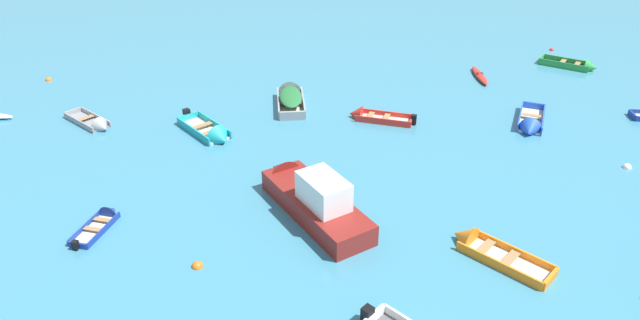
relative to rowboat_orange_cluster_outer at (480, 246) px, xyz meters
The scene contains 14 objects.
rowboat_orange_cluster_outer is the anchor object (origin of this frame).
rowboat_red_outer_left 12.65m from the rowboat_orange_cluster_outer, 95.87° to the left, with size 3.85×2.61×1.04m.
rowboat_grey_midfield_left 16.83m from the rowboat_orange_cluster_outer, 109.32° to the left, with size 1.95×4.58×1.47m.
rowboat_turquoise_midfield_right 15.67m from the rowboat_orange_cluster_outer, 131.57° to the left, with size 3.27×4.26×1.31m.
rowboat_blue_near_left 12.26m from the rowboat_orange_cluster_outer, 52.72° to the left, with size 3.24×4.14×1.21m.
rowboat_green_back_row_right 24.36m from the rowboat_orange_cluster_outer, 49.08° to the left, with size 3.69×3.58×1.19m.
rowboat_deep_blue_far_back 15.65m from the rowboat_orange_cluster_outer, 163.35° to the left, with size 1.88×2.82×0.84m.
kayak_red_near_camera 19.68m from the rowboat_orange_cluster_outer, 65.84° to the left, with size 1.14×3.63×0.34m.
motor_launch_maroon_far_right 7.32m from the rowboat_orange_cluster_outer, 147.95° to the left, with size 4.37×7.22×2.50m.
rowboat_grey_foreground_center 22.12m from the rowboat_orange_cluster_outer, 140.15° to the left, with size 3.20×3.55×1.04m.
mooring_buoy_midfield 11.04m from the rowboat_orange_cluster_outer, behind, with size 0.43×0.43×0.43m, color orange.
mooring_buoy_trailing 31.26m from the rowboat_orange_cluster_outer, 133.82° to the left, with size 0.45×0.45×0.45m, color orange.
mooring_buoy_far_field 11.11m from the rowboat_orange_cluster_outer, 25.67° to the left, with size 0.44×0.44×0.44m, color silver.
mooring_buoy_near_foreground 27.98m from the rowboat_orange_cluster_outer, 54.26° to the left, with size 0.39×0.39×0.39m, color red.
Camera 1 is at (-4.10, -4.70, 13.71)m, focal length 30.60 mm.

